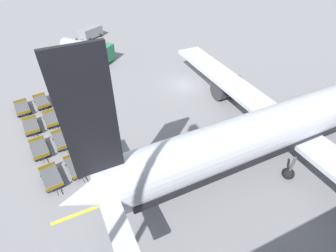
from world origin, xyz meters
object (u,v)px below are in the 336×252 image
Objects in this scene: baggage_dolly_row_mid_a_col_a at (42,102)px; baggage_dolly_row_near_col_c at (40,149)px; baggage_dolly_row_near_col_b at (31,126)px; baggage_dolly_row_mid_a_col_b at (52,119)px; airplane at (301,120)px; baggage_dolly_row_near_col_d at (52,178)px; baggage_dolly_row_near_col_a at (22,108)px; baggage_dolly_row_mid_a_col_d at (76,167)px; service_van at (91,32)px; baggage_dolly_row_mid_a_col_c at (62,140)px; fuel_tanker_primary at (84,51)px.

baggage_dolly_row_near_col_c is at bearing -5.91° from baggage_dolly_row_mid_a_col_a.
baggage_dolly_row_near_col_b is 4.76m from baggage_dolly_row_mid_a_col_a.
baggage_dolly_row_mid_a_col_b is (4.16, 0.73, 0.00)m from baggage_dolly_row_mid_a_col_a.
baggage_dolly_row_near_col_c is 1.00× the size of baggage_dolly_row_mid_a_col_a.
airplane is 23.57m from baggage_dolly_row_near_col_d.
baggage_dolly_row_mid_a_col_a is (-0.45, 2.22, 0.00)m from baggage_dolly_row_near_col_a.
baggage_dolly_row_mid_a_col_b and baggage_dolly_row_mid_a_col_d have the same top height.
service_van is 1.26× the size of baggage_dolly_row_mid_a_col_d.
baggage_dolly_row_near_col_b and baggage_dolly_row_mid_a_col_c have the same top height.
baggage_dolly_row_near_col_c is 2.23m from baggage_dolly_row_mid_a_col_c.
service_van is 1.26× the size of baggage_dolly_row_mid_a_col_c.
baggage_dolly_row_mid_a_col_d is (8.06, 3.45, 0.00)m from baggage_dolly_row_near_col_b.
baggage_dolly_row_near_col_a is at bearing -126.25° from airplane.
baggage_dolly_row_mid_a_col_c is 4.33m from baggage_dolly_row_mid_a_col_d.
baggage_dolly_row_near_col_a and baggage_dolly_row_near_col_c have the same top height.
baggage_dolly_row_mid_a_col_d is at bearing 9.02° from baggage_dolly_row_mid_a_col_a.
baggage_dolly_row_near_col_d and baggage_dolly_row_mid_a_col_a have the same top height.
fuel_tanker_primary is 2.29× the size of baggage_dolly_row_mid_a_col_b.
airplane is 23.72m from baggage_dolly_row_mid_a_col_c.
baggage_dolly_row_near_col_b is at bearing -171.83° from baggage_dolly_row_near_col_d.
baggage_dolly_row_near_col_c and baggage_dolly_row_mid_a_col_a have the same top height.
airplane is 12.20× the size of baggage_dolly_row_near_col_a.
service_van is at bearing 165.42° from baggage_dolly_row_mid_a_col_d.
baggage_dolly_row_near_col_a is at bearing -40.01° from fuel_tanker_primary.
baggage_dolly_row_near_col_d is at bearing -17.99° from baggage_dolly_row_mid_a_col_c.
airplane reaches higher than baggage_dolly_row_mid_a_col_a.
baggage_dolly_row_near_col_b is (24.35, -11.88, -0.60)m from service_van.
baggage_dolly_row_near_col_a and baggage_dolly_row_mid_a_col_c have the same top height.
fuel_tanker_primary is 2.29× the size of baggage_dolly_row_near_col_b.
fuel_tanker_primary is 24.51m from baggage_dolly_row_mid_a_col_d.
fuel_tanker_primary is at bearing 162.16° from baggage_dolly_row_mid_a_col_c.
baggage_dolly_row_mid_a_col_c is at bearing 7.77° from baggage_dolly_row_mid_a_col_b.
baggage_dolly_row_mid_a_col_a is (-18.57, -22.49, -2.94)m from airplane.
airplane is at bearing 67.16° from baggage_dolly_row_near_col_c.
baggage_dolly_row_near_col_d is at bearing -17.87° from fuel_tanker_primary.
baggage_dolly_row_mid_a_col_b is at bearing 38.50° from baggage_dolly_row_near_col_a.
baggage_dolly_row_mid_a_col_a and baggage_dolly_row_mid_a_col_c have the same top height.
baggage_dolly_row_mid_a_col_d is at bearing 9.33° from baggage_dolly_row_mid_a_col_c.
baggage_dolly_row_near_col_b is 2.21m from baggage_dolly_row_mid_a_col_b.
baggage_dolly_row_near_col_b is 8.58m from baggage_dolly_row_near_col_d.
service_van reaches higher than baggage_dolly_row_near_col_d.
baggage_dolly_row_near_col_c is at bearing -143.22° from baggage_dolly_row_mid_a_col_d.
baggage_dolly_row_near_col_d and baggage_dolly_row_mid_a_col_d have the same top height.
airplane reaches higher than fuel_tanker_primary.
baggage_dolly_row_mid_a_col_a is (-4.54, 1.45, 0.00)m from baggage_dolly_row_near_col_b.
baggage_dolly_row_near_col_b is 1.00× the size of baggage_dolly_row_near_col_c.
baggage_dolly_row_near_col_c and baggage_dolly_row_mid_a_col_c have the same top height.
baggage_dolly_row_near_col_c is at bearing -79.90° from baggage_dolly_row_mid_a_col_c.
baggage_dolly_row_near_col_a is at bearing -155.90° from baggage_dolly_row_mid_a_col_c.
airplane is 40.30m from service_van.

